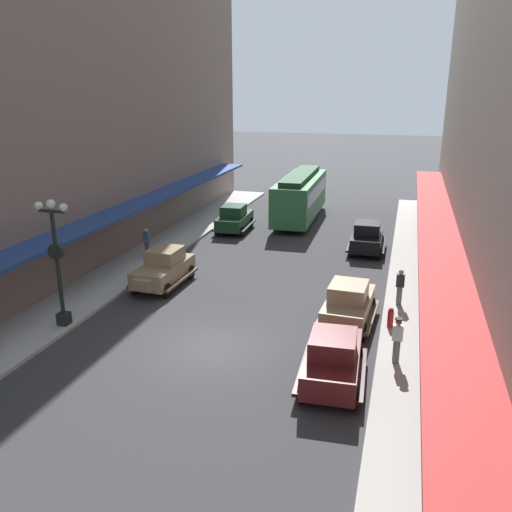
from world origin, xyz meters
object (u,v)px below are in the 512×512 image
parked_car_1 (367,236)px  lamp_post_with_clock (57,258)px  streetcar (300,195)px  fire_hydrant (391,317)px  parked_car_4 (234,218)px  pedestrian_1 (397,340)px  parked_car_3 (349,303)px  parked_car_2 (333,357)px  parked_car_0 (164,267)px  pedestrian_3 (400,287)px  pedestrian_0 (147,242)px

parked_car_1 → lamp_post_with_clock: (-10.93, -14.12, 2.04)m
streetcar → lamp_post_with_clock: bearing=-104.7°
streetcar → fire_hydrant: (7.25, -17.53, -1.34)m
parked_car_1 → parked_car_4: same height
pedestrian_1 → parked_car_3: bearing=123.3°
parked_car_2 → parked_car_0: bearing=143.5°
parked_car_3 → lamp_post_with_clock: 11.77m
parked_car_3 → pedestrian_3: bearing=49.6°
parked_car_2 → lamp_post_with_clock: bearing=173.4°
pedestrian_3 → streetcar: bearing=116.6°
parked_car_1 → parked_car_4: (-9.04, 2.36, 0.00)m
parked_car_1 → fire_hydrant: (1.82, -10.74, -0.38)m
parked_car_2 → pedestrian_0: parked_car_2 is taller
parked_car_1 → parked_car_3: (0.11, -10.58, 0.00)m
pedestrian_0 → pedestrian_3: same height
streetcar → pedestrian_1: size_ratio=5.78×
parked_car_4 → pedestrian_1: parked_car_4 is taller
fire_hydrant → parked_car_1: bearing=99.6°
parked_car_1 → streetcar: bearing=128.7°
parked_car_0 → parked_car_1: same height
streetcar → pedestrian_0: bearing=-119.3°
parked_car_4 → parked_car_3: bearing=-54.7°
lamp_post_with_clock → fire_hydrant: (12.75, 3.37, -2.42)m
parked_car_3 → pedestrian_1: parked_car_3 is taller
pedestrian_0 → pedestrian_3: bearing=-13.8°
pedestrian_0 → parked_car_0: bearing=-52.9°
parked_car_0 → fire_hydrant: (10.95, -2.22, -0.38)m
parked_car_2 → streetcar: (-5.58, 22.18, 0.96)m
parked_car_4 → lamp_post_with_clock: 16.71m
parked_car_3 → pedestrian_3: parked_car_3 is taller
pedestrian_0 → pedestrian_3: 14.44m
parked_car_1 → parked_car_2: (0.15, -15.40, 0.00)m
parked_car_0 → streetcar: (3.70, 15.31, 0.96)m
parked_car_2 → parked_car_4: 20.00m
lamp_post_with_clock → pedestrian_0: bearing=96.2°
parked_car_1 → pedestrian_0: parked_car_1 is taller
parked_car_0 → streetcar: bearing=76.4°
parked_car_2 → pedestrian_1: (1.98, 1.74, 0.07)m
parked_car_1 → pedestrian_0: 12.87m
parked_car_4 → pedestrian_0: 7.73m
parked_car_0 → pedestrian_3: (11.22, 0.26, 0.05)m
parked_car_3 → pedestrian_1: size_ratio=2.59×
fire_hydrant → parked_car_4: bearing=129.7°
fire_hydrant → parked_car_3: bearing=174.6°
pedestrian_0 → pedestrian_1: pedestrian_1 is taller
streetcar → parked_car_0: bearing=-103.6°
parked_car_3 → parked_car_4: bearing=125.3°
fire_hydrant → pedestrian_3: size_ratio=0.50×
pedestrian_0 → pedestrian_1: (14.07, -8.85, 0.02)m
parked_car_3 → parked_car_1: bearing=90.6°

